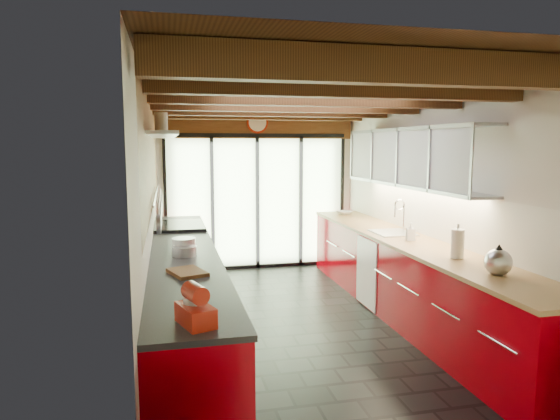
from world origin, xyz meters
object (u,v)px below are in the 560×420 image
(stand_mixer, at_px, (195,308))
(kettle, at_px, (498,261))
(paper_towel, at_px, (457,244))
(soap_bottle, at_px, (411,231))
(bowl, at_px, (344,213))

(stand_mixer, bearing_deg, kettle, 13.89)
(stand_mixer, height_order, kettle, kettle)
(kettle, xyz_separation_m, paper_towel, (-0.00, 0.61, 0.02))
(stand_mixer, height_order, paper_towel, paper_towel)
(stand_mixer, xyz_separation_m, soap_bottle, (2.54, 2.17, 0.00))
(kettle, relative_size, bowl, 1.33)
(stand_mixer, height_order, bowl, stand_mixer)
(bowl, bearing_deg, paper_towel, -90.00)
(kettle, distance_m, soap_bottle, 1.54)
(paper_towel, bearing_deg, stand_mixer, -154.10)
(kettle, xyz_separation_m, bowl, (-0.00, 3.72, -0.09))
(paper_towel, distance_m, bowl, 3.12)
(stand_mixer, bearing_deg, bowl, 59.72)
(kettle, distance_m, bowl, 3.72)
(stand_mixer, relative_size, soap_bottle, 1.58)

